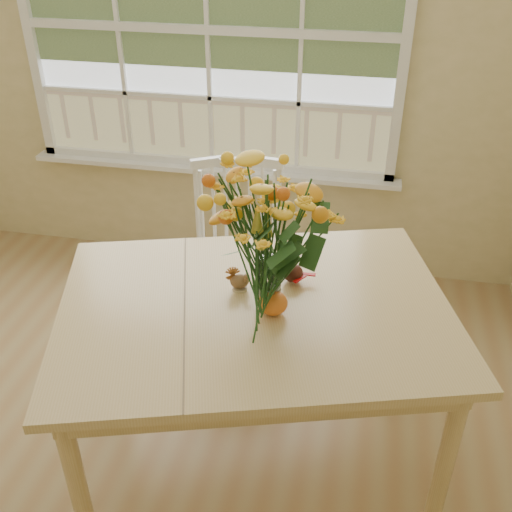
# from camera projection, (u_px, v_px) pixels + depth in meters

# --- Properties ---
(wall_back) EXTENTS (4.00, 0.02, 2.70)m
(wall_back) POSITION_uv_depth(u_px,v_px,m) (210.00, 63.00, 3.59)
(wall_back) COLOR #CCBE82
(wall_back) RESTS_ON floor
(window) EXTENTS (2.42, 0.12, 1.74)m
(window) POSITION_uv_depth(u_px,v_px,m) (207.00, 33.00, 3.46)
(window) COLOR silver
(window) RESTS_ON wall_back
(dining_table) EXTENTS (1.82, 1.52, 0.84)m
(dining_table) POSITION_uv_depth(u_px,v_px,m) (255.00, 323.00, 2.45)
(dining_table) COLOR tan
(dining_table) RESTS_ON floor
(windsor_chair) EXTENTS (0.56, 0.55, 1.04)m
(windsor_chair) POSITION_uv_depth(u_px,v_px,m) (238.00, 248.00, 3.26)
(windsor_chair) COLOR white
(windsor_chair) RESTS_ON floor
(flower_vase) EXTENTS (0.45, 0.45, 0.53)m
(flower_vase) POSITION_uv_depth(u_px,v_px,m) (270.00, 236.00, 2.23)
(flower_vase) COLOR white
(flower_vase) RESTS_ON dining_table
(pumpkin) EXTENTS (0.12, 0.12, 0.09)m
(pumpkin) POSITION_uv_depth(u_px,v_px,m) (273.00, 304.00, 2.33)
(pumpkin) COLOR orange
(pumpkin) RESTS_ON dining_table
(turkey_figurine) EXTENTS (0.09, 0.08, 0.10)m
(turkey_figurine) POSITION_uv_depth(u_px,v_px,m) (240.00, 281.00, 2.47)
(turkey_figurine) COLOR #CCB78C
(turkey_figurine) RESTS_ON dining_table
(dark_gourd) EXTENTS (0.13, 0.10, 0.08)m
(dark_gourd) POSITION_uv_depth(u_px,v_px,m) (293.00, 274.00, 2.52)
(dark_gourd) COLOR #38160F
(dark_gourd) RESTS_ON dining_table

